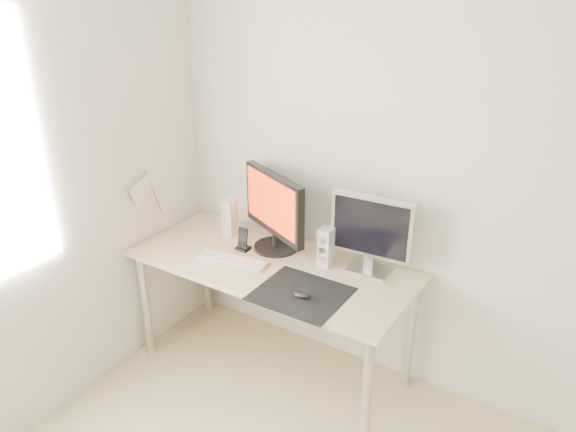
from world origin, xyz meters
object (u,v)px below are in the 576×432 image
at_px(main_monitor, 274,209).
at_px(speaker_right, 326,247).
at_px(second_monitor, 371,231).
at_px(phone_dock, 243,243).
at_px(mouse, 301,294).
at_px(desk, 272,275).
at_px(keyboard, 232,260).
at_px(speaker_left, 230,217).

height_order(main_monitor, speaker_right, main_monitor).
bearing_deg(second_monitor, phone_dock, -167.22).
xyz_separation_m(mouse, main_monitor, (-0.41, 0.37, 0.23)).
height_order(desk, phone_dock, phone_dock).
distance_m(main_monitor, phone_dock, 0.28).
bearing_deg(mouse, second_monitor, 68.44).
relative_size(speaker_right, phone_dock, 1.62).
bearing_deg(desk, main_monitor, 117.78).
bearing_deg(mouse, main_monitor, 137.60).
bearing_deg(phone_dock, mouse, -25.44).
height_order(desk, speaker_right, speaker_right).
relative_size(desk, second_monitor, 3.54).
bearing_deg(second_monitor, keyboard, -155.50).
bearing_deg(speaker_left, desk, -22.26).
xyz_separation_m(second_monitor, phone_dock, (-0.73, -0.16, -0.20)).
xyz_separation_m(second_monitor, keyboard, (-0.69, -0.32, -0.23)).
xyz_separation_m(keyboard, phone_dock, (-0.03, 0.15, 0.03)).
relative_size(desk, phone_dock, 11.62).
bearing_deg(mouse, speaker_left, 152.25).
relative_size(mouse, second_monitor, 0.22).
bearing_deg(mouse, phone_dock, 154.56).
height_order(speaker_right, phone_dock, speaker_right).
bearing_deg(desk, speaker_right, 27.22).
distance_m(desk, speaker_right, 0.36).
bearing_deg(second_monitor, speaker_left, -177.80).
bearing_deg(phone_dock, speaker_right, 10.85).
bearing_deg(keyboard, speaker_left, 128.82).
relative_size(desk, speaker_left, 7.18).
relative_size(mouse, phone_dock, 0.72).
height_order(speaker_left, keyboard, speaker_left).
distance_m(mouse, main_monitor, 0.60).
relative_size(desk, speaker_right, 7.18).
relative_size(speaker_left, phone_dock, 1.62).
xyz_separation_m(speaker_left, speaker_right, (0.69, -0.03, 0.00)).
xyz_separation_m(main_monitor, speaker_right, (0.35, -0.01, -0.14)).
height_order(desk, main_monitor, main_monitor).
relative_size(main_monitor, speaker_right, 2.32).
relative_size(main_monitor, speaker_left, 2.32).
height_order(main_monitor, second_monitor, main_monitor).
distance_m(desk, keyboard, 0.24).
relative_size(mouse, main_monitor, 0.19).
height_order(speaker_right, keyboard, speaker_right).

